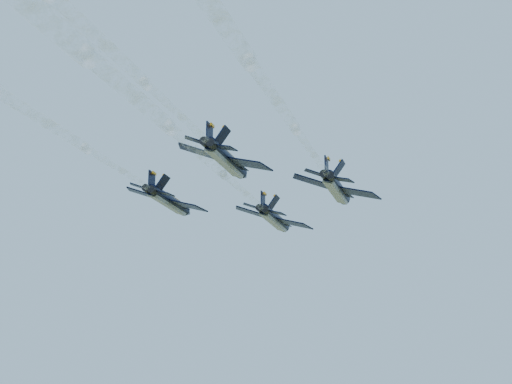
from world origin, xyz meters
The scene contains 4 objects.
jet_lead centered at (-3.55, 13.42, 94.41)m, with size 11.85×16.68×5.07m.
jet_left centered at (-12.93, -1.41, 94.41)m, with size 11.85×16.68×5.07m.
jet_right centered at (10.31, 5.66, 94.41)m, with size 11.85×16.68×5.07m.
jet_slot centered at (2.50, -10.78, 94.41)m, with size 11.85×16.68×5.07m.
Camera 1 is at (50.22, -88.28, 57.04)m, focal length 55.00 mm.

